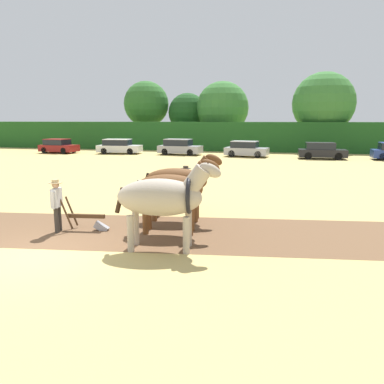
% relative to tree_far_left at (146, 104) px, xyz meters
% --- Properties ---
extents(ground_plane, '(240.00, 240.00, 0.00)m').
position_rel_tree_far_left_xyz_m(ground_plane, '(10.57, -38.01, -5.35)').
color(ground_plane, tan).
extents(plowed_furrow_strip, '(24.66, 6.82, 0.01)m').
position_rel_tree_far_left_xyz_m(plowed_furrow_strip, '(9.70, -36.01, -5.34)').
color(plowed_furrow_strip, brown).
rests_on(plowed_furrow_strip, ground).
extents(hedgerow, '(69.41, 1.89, 3.16)m').
position_rel_tree_far_left_xyz_m(hedgerow, '(10.57, -4.80, -3.77)').
color(hedgerow, '#1E511E').
rests_on(hedgerow, ground).
extents(tree_far_left, '(5.67, 5.67, 8.20)m').
position_rel_tree_far_left_xyz_m(tree_far_left, '(0.00, 0.00, 0.00)').
color(tree_far_left, '#4C3823').
rests_on(tree_far_left, ground).
extents(tree_left, '(4.77, 4.77, 6.65)m').
position_rel_tree_far_left_xyz_m(tree_left, '(5.41, -0.00, -1.09)').
color(tree_left, brown).
rests_on(tree_left, ground).
extents(tree_center_left, '(6.27, 6.27, 7.92)m').
position_rel_tree_far_left_xyz_m(tree_center_left, '(9.85, -0.61, -0.57)').
color(tree_center_left, '#423323').
rests_on(tree_center_left, ground).
extents(tree_center, '(6.68, 6.68, 8.49)m').
position_rel_tree_far_left_xyz_m(tree_center, '(21.18, -2.40, -0.20)').
color(tree_center, '#423323').
rests_on(tree_center, ground).
extents(draft_horse_lead_left, '(2.89, 1.32, 2.43)m').
position_rel_tree_far_left_xyz_m(draft_horse_lead_left, '(13.63, -37.03, -3.93)').
color(draft_horse_lead_left, '#B2A38E').
rests_on(draft_horse_lead_left, ground).
extents(draft_horse_lead_right, '(2.74, 1.17, 2.36)m').
position_rel_tree_far_left_xyz_m(draft_horse_lead_right, '(13.44, -35.53, -3.98)').
color(draft_horse_lead_right, brown).
rests_on(draft_horse_lead_right, ground).
extents(draft_horse_trail_left, '(2.82, 1.18, 2.37)m').
position_rel_tree_far_left_xyz_m(draft_horse_trail_left, '(13.25, -34.03, -3.99)').
color(draft_horse_trail_left, brown).
rests_on(draft_horse_trail_left, ground).
extents(plow, '(1.50, 0.52, 1.13)m').
position_rel_tree_far_left_xyz_m(plow, '(10.83, -35.86, -5.04)').
color(plow, '#4C331E').
rests_on(plow, ground).
extents(farmer_at_plow, '(0.41, 0.64, 1.64)m').
position_rel_tree_far_left_xyz_m(farmer_at_plow, '(9.96, -36.25, -4.40)').
color(farmer_at_plow, '#38332D').
rests_on(farmer_at_plow, ground).
extents(farmer_beside_team, '(0.41, 0.63, 1.65)m').
position_rel_tree_far_left_xyz_m(farmer_beside_team, '(13.03, -32.13, -4.39)').
color(farmer_beside_team, '#28334C').
rests_on(farmer_beside_team, ground).
extents(parked_car_far_left, '(4.00, 2.22, 1.45)m').
position_rel_tree_far_left_xyz_m(parked_car_far_left, '(-5.69, -11.30, -4.65)').
color(parked_car_far_left, maroon).
rests_on(parked_car_far_left, ground).
extents(parked_car_left, '(4.51, 2.13, 1.47)m').
position_rel_tree_far_left_xyz_m(parked_car_left, '(0.71, -10.53, -4.64)').
color(parked_car_left, silver).
rests_on(parked_car_left, ground).
extents(parked_car_center_left, '(4.39, 2.18, 1.54)m').
position_rel_tree_far_left_xyz_m(parked_car_center_left, '(7.06, -10.36, -4.61)').
color(parked_car_center_left, '#9E9EA8').
rests_on(parked_car_center_left, ground).
extents(parked_car_center, '(4.17, 2.34, 1.46)m').
position_rel_tree_far_left_xyz_m(parked_car_center, '(13.63, -10.91, -4.65)').
color(parked_car_center, '#A8A8B2').
rests_on(parked_car_center, ground).
extents(parked_car_center_right, '(4.08, 1.80, 1.44)m').
position_rel_tree_far_left_xyz_m(parked_car_center_right, '(20.31, -11.41, -4.65)').
color(parked_car_center_right, black).
rests_on(parked_car_center_right, ground).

